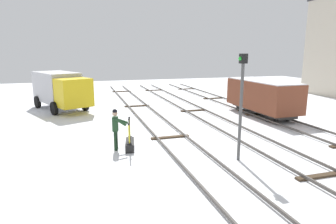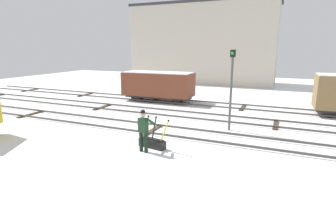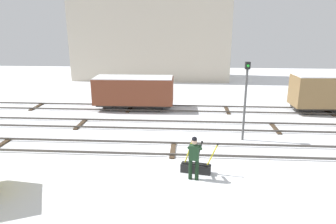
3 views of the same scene
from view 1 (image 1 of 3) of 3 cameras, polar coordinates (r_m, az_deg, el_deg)
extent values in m
plane|color=white|center=(14.48, 0.41, -5.11)|extent=(60.00, 60.00, 0.00)
cube|color=#4C4742|center=(14.26, -2.37, -4.85)|extent=(44.00, 0.07, 0.10)
cube|color=#4C4742|center=(14.66, 3.11, -4.38)|extent=(44.00, 0.07, 0.10)
cube|color=#423323|center=(31.39, -9.12, 4.02)|extent=(0.24, 1.94, 0.08)
cube|color=#423323|center=(22.80, -6.12, 1.19)|extent=(0.24, 1.94, 0.08)
cube|color=#423323|center=(14.47, 0.41, -4.96)|extent=(0.24, 1.94, 0.08)
cube|color=#4C4742|center=(15.50, 10.63, -3.68)|extent=(44.00, 0.07, 0.10)
cube|color=#4C4742|center=(16.20, 15.18, -3.22)|extent=(44.00, 0.07, 0.10)
cube|color=#423323|center=(32.05, -2.72, 4.31)|extent=(0.24, 1.94, 0.08)
cube|color=#423323|center=(21.01, 5.07, 0.30)|extent=(0.24, 1.94, 0.08)
cube|color=#423323|center=(11.43, 27.80, -11.04)|extent=(0.24, 1.94, 0.08)
cube|color=#4C4742|center=(17.54, 21.74, -2.52)|extent=(44.00, 0.07, 0.10)
cube|color=#4C4742|center=(18.45, 25.26, -2.13)|extent=(44.00, 0.07, 0.10)
cube|color=#423323|center=(33.17, 3.67, 4.56)|extent=(0.24, 1.94, 0.08)
cube|color=#423323|center=(26.75, 8.92, 2.69)|extent=(0.24, 1.94, 0.08)
cube|color=#423323|center=(20.73, 17.30, -0.35)|extent=(0.24, 1.94, 0.08)
cube|color=black|center=(12.97, -7.50, -6.42)|extent=(1.28, 0.58, 0.36)
cube|color=black|center=(12.91, -7.53, -5.54)|extent=(1.13, 0.40, 0.06)
cylinder|color=yellow|center=(13.08, -7.56, -3.13)|extent=(0.34, 0.12, 1.03)
sphere|color=black|center=(12.83, -7.63, -1.11)|extent=(0.09, 0.09, 0.09)
cylinder|color=black|center=(12.66, -7.60, -3.61)|extent=(0.29, 0.11, 1.04)
sphere|color=black|center=(12.42, -7.68, -1.47)|extent=(0.09, 0.09, 0.09)
cylinder|color=yellow|center=(12.14, -7.65, -4.40)|extent=(0.44, 0.14, 1.00)
sphere|color=black|center=(11.83, -7.74, -2.39)|extent=(0.09, 0.09, 0.09)
cylinder|color=black|center=(13.04, -10.17, -5.28)|extent=(0.15, 0.15, 0.85)
cylinder|color=black|center=(12.79, -10.25, -5.62)|extent=(0.15, 0.15, 0.85)
cube|color=#1E3D23|center=(12.72, -10.33, -2.32)|extent=(0.42, 0.31, 0.60)
sphere|color=tan|center=(12.62, -10.41, -0.32)|extent=(0.23, 0.23, 0.23)
sphere|color=black|center=(12.60, -10.42, 0.11)|extent=(0.21, 0.21, 0.21)
cylinder|color=#1E3D23|center=(12.89, -9.10, -1.75)|extent=(0.21, 0.58, 0.30)
cylinder|color=#1E3D23|center=(12.47, -9.35, -1.92)|extent=(0.20, 0.54, 0.41)
cube|color=gold|center=(20.65, -18.14, 3.67)|extent=(2.61, 2.71, 1.90)
cube|color=black|center=(19.79, -17.14, 4.37)|extent=(0.79, 1.64, 0.76)
cube|color=#B2B2B7|center=(23.27, -21.01, 4.66)|extent=(4.73, 3.76, 2.17)
cylinder|color=black|center=(21.02, -21.48, 0.66)|extent=(0.92, 0.61, 0.90)
cylinder|color=black|center=(21.87, -15.99, 1.44)|extent=(0.92, 0.61, 0.90)
cylinder|color=black|center=(24.17, -24.28, 1.80)|extent=(0.92, 0.61, 0.90)
cylinder|color=black|center=(24.91, -19.38, 2.45)|extent=(0.92, 0.61, 0.90)
cylinder|color=#4C4C4C|center=(11.45, 14.07, -0.26)|extent=(0.12, 0.12, 3.78)
cube|color=black|center=(11.22, 14.61, 10.14)|extent=(0.24, 0.24, 0.36)
sphere|color=green|center=(11.15, 14.02, 10.16)|extent=(0.14, 0.14, 0.14)
cube|color=#2D2B28|center=(20.38, 17.90, 0.45)|extent=(5.35, 1.38, 0.20)
cube|color=brown|center=(20.22, 18.08, 3.23)|extent=(5.64, 2.24, 1.80)
cube|color=white|center=(20.11, 18.25, 5.85)|extent=(5.53, 2.15, 0.06)
cylinder|color=black|center=(21.56, 13.82, 1.14)|extent=(0.70, 0.11, 0.70)
cylinder|color=black|center=(22.19, 16.41, 1.29)|extent=(0.70, 0.11, 0.70)
cylinder|color=black|center=(18.62, 19.66, -0.87)|extent=(0.70, 0.11, 0.70)
cylinder|color=black|center=(19.35, 22.42, -0.62)|extent=(0.70, 0.11, 0.70)
camera|label=2|loc=(10.77, -65.66, 5.03)|focal=28.99mm
camera|label=3|loc=(15.87, -55.50, 12.97)|focal=32.28mm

